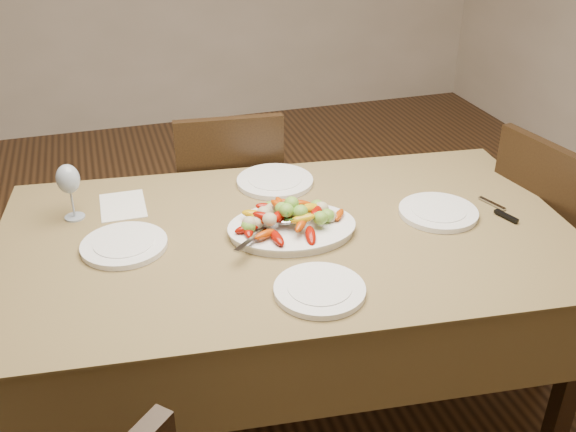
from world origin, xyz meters
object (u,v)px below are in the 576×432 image
at_px(serving_platter, 292,230).
at_px(plate_right, 438,212).
at_px(dining_table, 288,326).
at_px(chair_right, 562,248).
at_px(chair_far, 228,206).
at_px(wine_glass, 70,190).
at_px(plate_near, 320,290).
at_px(plate_far, 275,181).
at_px(plate_left, 124,245).

bearing_deg(serving_platter, plate_right, -3.50).
height_order(dining_table, plate_right, plate_right).
relative_size(chair_right, serving_platter, 2.39).
distance_m(chair_far, chair_right, 1.38).
xyz_separation_m(dining_table, chair_right, (1.13, 0.03, 0.10)).
xyz_separation_m(chair_far, wine_glass, (-0.61, -0.45, 0.39)).
xyz_separation_m(chair_far, plate_near, (0.03, -1.09, 0.29)).
relative_size(plate_right, plate_far, 0.94).
xyz_separation_m(serving_platter, plate_right, (0.51, -0.03, -0.00)).
xyz_separation_m(serving_platter, plate_near, (-0.02, -0.33, -0.00)).
height_order(dining_table, plate_left, plate_left).
bearing_deg(plate_far, chair_far, 103.95).
distance_m(serving_platter, plate_near, 0.33).
relative_size(serving_platter, plate_far, 1.42).
xyz_separation_m(dining_table, wine_glass, (-0.65, 0.30, 0.48)).
bearing_deg(chair_far, plate_left, 61.78).
distance_m(chair_right, serving_platter, 1.16).
height_order(plate_left, plate_far, same).
xyz_separation_m(plate_near, wine_glass, (-0.64, 0.64, 0.09)).
bearing_deg(chair_far, plate_near, 97.08).
height_order(chair_far, plate_far, chair_far).
relative_size(plate_left, wine_glass, 1.29).
height_order(plate_right, plate_near, same).
distance_m(chair_right, plate_near, 1.23).
distance_m(dining_table, plate_left, 0.64).
bearing_deg(chair_right, plate_near, 99.49).
bearing_deg(chair_right, wine_glass, 73.00).
height_order(chair_right, plate_left, chair_right).
height_order(plate_left, wine_glass, wine_glass).
distance_m(plate_near, wine_glass, 0.91).
bearing_deg(chair_right, serving_platter, 83.42).
bearing_deg(plate_left, chair_far, 56.18).
bearing_deg(plate_near, serving_platter, 85.75).
bearing_deg(plate_near, chair_right, 17.67).
bearing_deg(serving_platter, plate_near, -94.25).
distance_m(chair_right, plate_far, 1.16).
bearing_deg(chair_right, dining_table, 83.25).
distance_m(plate_left, wine_glass, 0.30).
xyz_separation_m(dining_table, serving_platter, (0.01, -0.00, 0.39)).
bearing_deg(wine_glass, dining_table, -25.10).
distance_m(plate_left, plate_near, 0.64).
relative_size(plate_left, plate_near, 1.04).
height_order(plate_far, plate_near, same).
xyz_separation_m(plate_right, wine_glass, (-1.17, 0.34, 0.09)).
relative_size(plate_far, plate_near, 1.10).
relative_size(chair_far, wine_glass, 4.64).
relative_size(chair_far, plate_near, 3.74).
height_order(plate_right, wine_glass, wine_glass).
relative_size(chair_right, plate_far, 3.39).
bearing_deg(plate_far, dining_table, -99.51).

